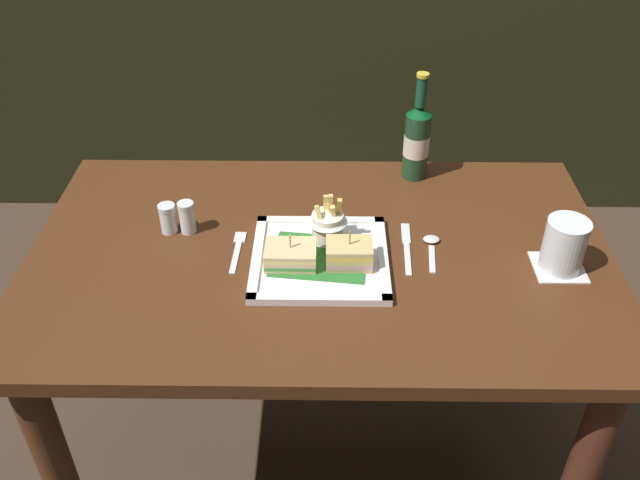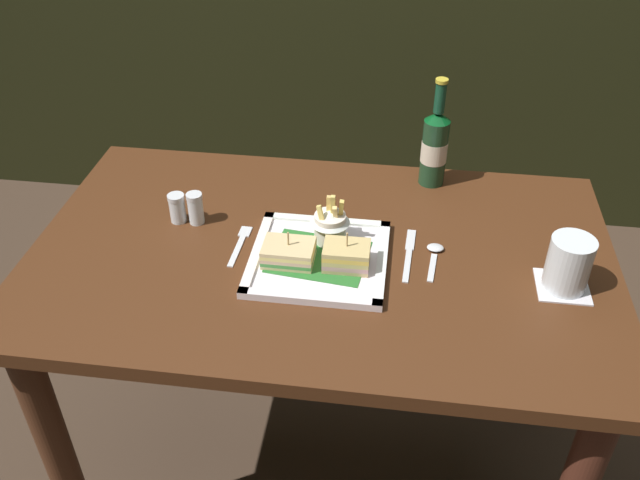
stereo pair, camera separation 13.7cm
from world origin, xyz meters
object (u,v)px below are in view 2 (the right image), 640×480
at_px(sandwich_half_left, 289,253).
at_px(pepper_shaker, 196,210).
at_px(fork, 240,243).
at_px(knife, 409,253).
at_px(beer_bottle, 435,146).
at_px(sandwich_half_right, 346,256).
at_px(square_plate, 319,258).
at_px(fries_cup, 330,223).
at_px(salt_shaker, 178,210).
at_px(dining_table, 321,296).
at_px(spoon, 435,253).
at_px(water_glass, 568,267).

height_order(sandwich_half_left, pepper_shaker, sandwich_half_left).
xyz_separation_m(fork, knife, (0.35, 0.02, 0.00)).
xyz_separation_m(beer_bottle, pepper_shaker, (-0.51, -0.24, -0.07)).
distance_m(sandwich_half_right, pepper_shaker, 0.36).
distance_m(square_plate, fries_cup, 0.08).
distance_m(sandwich_half_left, fries_cup, 0.11).
bearing_deg(square_plate, salt_shaker, 162.85).
height_order(square_plate, fork, square_plate).
bearing_deg(sandwich_half_left, pepper_shaker, 151.89).
relative_size(sandwich_half_left, salt_shaker, 1.54).
distance_m(dining_table, fries_cup, 0.18).
height_order(square_plate, pepper_shaker, pepper_shaker).
bearing_deg(sandwich_half_left, square_plate, 19.28).
bearing_deg(pepper_shaker, square_plate, -19.47).
xyz_separation_m(sandwich_half_right, salt_shaker, (-0.38, 0.12, -0.01)).
height_order(square_plate, sandwich_half_left, sandwich_half_left).
bearing_deg(pepper_shaker, sandwich_half_right, -19.44).
xyz_separation_m(fork, salt_shaker, (-0.15, 0.07, 0.03)).
distance_m(dining_table, knife, 0.22).
bearing_deg(spoon, pepper_shaker, 174.88).
relative_size(fries_cup, knife, 0.63).
height_order(fries_cup, spoon, fries_cup).
bearing_deg(sandwich_half_right, fries_cup, 118.17).
height_order(square_plate, fries_cup, fries_cup).
height_order(fork, knife, same).
xyz_separation_m(square_plate, knife, (0.18, 0.05, -0.00)).
distance_m(fork, pepper_shaker, 0.13).
bearing_deg(beer_bottle, fork, -142.46).
height_order(knife, salt_shaker, salt_shaker).
xyz_separation_m(knife, pepper_shaker, (-0.46, 0.05, 0.03)).
bearing_deg(fries_cup, fork, -172.66).
xyz_separation_m(dining_table, fork, (-0.17, -0.00, 0.13)).
height_order(square_plate, knife, square_plate).
distance_m(water_glass, salt_shaker, 0.81).
distance_m(spoon, pepper_shaker, 0.52).
relative_size(water_glass, fork, 0.78).
relative_size(fork, salt_shaker, 2.12).
bearing_deg(square_plate, fork, 168.41).
relative_size(fries_cup, beer_bottle, 0.43).
distance_m(square_plate, beer_bottle, 0.42).
bearing_deg(spoon, water_glass, -16.18).
distance_m(sandwich_half_left, sandwich_half_right, 0.12).
relative_size(square_plate, sandwich_half_left, 2.68).
bearing_deg(pepper_shaker, water_glass, -8.77).
distance_m(sandwich_half_right, knife, 0.15).
xyz_separation_m(salt_shaker, pepper_shaker, (0.04, 0.00, 0.00)).
bearing_deg(sandwich_half_left, sandwich_half_right, 0.00).
distance_m(dining_table, beer_bottle, 0.44).
height_order(dining_table, knife, knife).
distance_m(beer_bottle, water_glass, 0.44).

